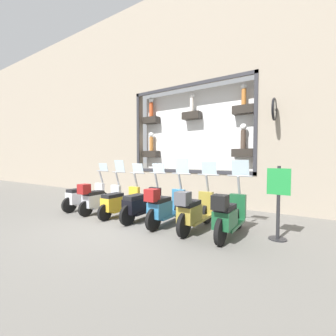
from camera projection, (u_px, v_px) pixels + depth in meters
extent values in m
plane|color=#66635E|center=(126.00, 225.00, 5.78)|extent=(120.00, 120.00, 0.00)
cube|color=gray|center=(45.00, 119.00, 14.18)|extent=(0.40, 15.49, 8.35)
cube|color=gray|center=(190.00, 187.00, 8.78)|extent=(0.40, 5.03, 1.15)
cube|color=gray|center=(191.00, 34.00, 8.53)|extent=(0.40, 5.03, 3.83)
cube|color=#2D2D33|center=(188.00, 85.00, 8.43)|extent=(0.04, 5.03, 0.12)
cube|color=#2D2D33|center=(187.00, 171.00, 8.57)|extent=(0.04, 5.03, 0.12)
cube|color=#2D2D33|center=(256.00, 123.00, 7.18)|extent=(0.04, 0.12, 3.37)
cube|color=#2D2D33|center=(138.00, 133.00, 9.83)|extent=(0.04, 0.12, 3.37)
cube|color=white|center=(194.00, 130.00, 8.97)|extent=(0.04, 4.79, 3.13)
cube|color=#28231E|center=(244.00, 110.00, 7.69)|extent=(0.36, 0.72, 0.28)
cylinder|color=#B26B2D|center=(244.00, 97.00, 7.67)|extent=(0.16, 0.16, 0.56)
sphere|color=white|center=(244.00, 86.00, 7.66)|extent=(0.20, 0.20, 0.20)
cube|color=#28231E|center=(192.00, 116.00, 8.77)|extent=(0.36, 0.72, 0.28)
cylinder|color=silver|center=(192.00, 105.00, 8.75)|extent=(0.15, 0.15, 0.54)
sphere|color=white|center=(192.00, 96.00, 8.73)|extent=(0.20, 0.20, 0.20)
cube|color=#28231E|center=(151.00, 120.00, 9.84)|extent=(0.36, 0.72, 0.28)
cylinder|color=#CC4C23|center=(151.00, 110.00, 9.82)|extent=(0.17, 0.17, 0.62)
sphere|color=white|center=(151.00, 100.00, 9.80)|extent=(0.22, 0.22, 0.22)
cube|color=#28231E|center=(243.00, 153.00, 7.76)|extent=(0.36, 0.72, 0.28)
cylinder|color=#47382D|center=(243.00, 140.00, 7.74)|extent=(0.18, 0.18, 0.64)
sphere|color=white|center=(243.00, 127.00, 7.72)|extent=(0.23, 0.23, 0.23)
cube|color=#28231E|center=(151.00, 154.00, 9.90)|extent=(0.36, 0.72, 0.28)
cylinder|color=#B26B2D|center=(151.00, 144.00, 9.89)|extent=(0.17, 0.17, 0.60)
sphere|color=white|center=(151.00, 135.00, 9.87)|extent=(0.22, 0.22, 0.22)
cylinder|color=black|center=(275.00, 110.00, 6.71)|extent=(0.35, 0.05, 0.05)
torus|color=black|center=(274.00, 109.00, 6.56)|extent=(0.66, 0.07, 0.66)
cylinder|color=white|center=(274.00, 109.00, 6.56)|extent=(0.54, 0.03, 0.54)
cylinder|color=black|center=(239.00, 217.00, 5.45)|extent=(0.55, 0.09, 0.55)
cylinder|color=black|center=(221.00, 231.00, 4.39)|extent=(0.55, 0.09, 0.55)
cube|color=#19512D|center=(231.00, 224.00, 4.92)|extent=(1.02, 0.38, 0.06)
cube|color=#19512D|center=(225.00, 219.00, 4.60)|extent=(0.61, 0.35, 0.36)
cube|color=black|center=(225.00, 207.00, 4.59)|extent=(0.58, 0.31, 0.10)
cube|color=#19512D|center=(238.00, 206.00, 5.36)|extent=(0.12, 0.37, 0.56)
cylinder|color=gray|center=(239.00, 185.00, 5.40)|extent=(0.20, 0.06, 0.45)
cylinder|color=gray|center=(240.00, 176.00, 5.45)|extent=(0.04, 0.61, 0.04)
cube|color=silver|center=(240.00, 168.00, 5.47)|extent=(0.10, 0.42, 0.39)
cube|color=black|center=(220.00, 202.00, 4.32)|extent=(0.28, 0.28, 0.28)
cylinder|color=black|center=(207.00, 213.00, 5.89)|extent=(0.54, 0.09, 0.54)
cylinder|color=black|center=(184.00, 225.00, 4.83)|extent=(0.54, 0.09, 0.54)
cube|color=olive|center=(197.00, 219.00, 5.36)|extent=(1.02, 0.39, 0.06)
cube|color=olive|center=(190.00, 213.00, 5.04)|extent=(0.61, 0.35, 0.36)
cube|color=black|center=(190.00, 203.00, 5.03)|extent=(0.58, 0.31, 0.10)
cube|color=olive|center=(206.00, 202.00, 5.81)|extent=(0.12, 0.37, 0.56)
cylinder|color=gray|center=(207.00, 183.00, 5.84)|extent=(0.20, 0.06, 0.45)
cylinder|color=gray|center=(208.00, 175.00, 5.89)|extent=(0.04, 0.60, 0.04)
cube|color=silver|center=(209.00, 168.00, 5.92)|extent=(0.09, 0.42, 0.34)
cube|color=#4C4C51|center=(183.00, 198.00, 4.76)|extent=(0.28, 0.28, 0.28)
cylinder|color=black|center=(180.00, 209.00, 6.34)|extent=(0.54, 0.09, 0.54)
cylinder|color=black|center=(154.00, 220.00, 5.27)|extent=(0.54, 0.09, 0.54)
cube|color=teal|center=(168.00, 214.00, 5.80)|extent=(1.02, 0.38, 0.06)
cube|color=teal|center=(160.00, 209.00, 5.48)|extent=(0.61, 0.35, 0.36)
cube|color=black|center=(160.00, 200.00, 5.47)|extent=(0.58, 0.31, 0.10)
cube|color=teal|center=(179.00, 199.00, 6.25)|extent=(0.12, 0.37, 0.56)
cylinder|color=gray|center=(180.00, 181.00, 6.28)|extent=(0.20, 0.06, 0.45)
cylinder|color=gray|center=(181.00, 174.00, 6.33)|extent=(0.04, 0.60, 0.04)
cube|color=silver|center=(182.00, 166.00, 6.36)|extent=(0.11, 0.42, 0.43)
cube|color=maroon|center=(152.00, 195.00, 5.20)|extent=(0.28, 0.28, 0.28)
cylinder|color=black|center=(157.00, 206.00, 6.78)|extent=(0.52, 0.09, 0.52)
cylinder|color=black|center=(128.00, 215.00, 5.71)|extent=(0.52, 0.09, 0.52)
cube|color=black|center=(144.00, 211.00, 6.25)|extent=(1.02, 0.39, 0.06)
cube|color=black|center=(135.00, 206.00, 5.92)|extent=(0.61, 0.35, 0.36)
cube|color=black|center=(134.00, 197.00, 5.91)|extent=(0.58, 0.31, 0.10)
cube|color=black|center=(155.00, 197.00, 6.69)|extent=(0.12, 0.37, 0.56)
cylinder|color=gray|center=(156.00, 180.00, 6.73)|extent=(0.20, 0.06, 0.45)
cylinder|color=gray|center=(158.00, 173.00, 6.78)|extent=(0.04, 0.61, 0.04)
cube|color=silver|center=(158.00, 168.00, 6.80)|extent=(0.08, 0.42, 0.29)
cylinder|color=black|center=(137.00, 204.00, 7.25)|extent=(0.45, 0.09, 0.45)
cylinder|color=black|center=(105.00, 213.00, 6.13)|extent=(0.45, 0.09, 0.45)
cube|color=gold|center=(122.00, 208.00, 6.69)|extent=(1.02, 0.39, 0.06)
cube|color=gold|center=(113.00, 203.00, 6.37)|extent=(0.61, 0.35, 0.36)
cube|color=black|center=(113.00, 195.00, 6.36)|extent=(0.58, 0.31, 0.10)
cube|color=gold|center=(134.00, 195.00, 7.13)|extent=(0.12, 0.37, 0.56)
cylinder|color=gray|center=(136.00, 180.00, 7.17)|extent=(0.20, 0.06, 0.45)
cylinder|color=gray|center=(137.00, 173.00, 7.22)|extent=(0.04, 0.60, 0.04)
cube|color=silver|center=(138.00, 168.00, 7.25)|extent=(0.08, 0.42, 0.31)
cylinder|color=black|center=(119.00, 201.00, 7.69)|extent=(0.46, 0.09, 0.46)
cylinder|color=black|center=(86.00, 209.00, 6.57)|extent=(0.46, 0.09, 0.46)
cube|color=#B7BCC6|center=(104.00, 205.00, 7.13)|extent=(1.02, 0.38, 0.06)
cube|color=#B7BCC6|center=(94.00, 200.00, 6.81)|extent=(0.61, 0.35, 0.36)
cube|color=black|center=(94.00, 193.00, 6.80)|extent=(0.58, 0.31, 0.10)
cube|color=#B7BCC6|center=(116.00, 193.00, 7.57)|extent=(0.12, 0.37, 0.56)
cylinder|color=gray|center=(117.00, 178.00, 7.61)|extent=(0.20, 0.06, 0.45)
cylinder|color=gray|center=(119.00, 172.00, 7.66)|extent=(0.04, 0.60, 0.04)
cube|color=silver|center=(120.00, 166.00, 7.68)|extent=(0.10, 0.42, 0.41)
cube|color=maroon|center=(84.00, 189.00, 6.51)|extent=(0.28, 0.28, 0.28)
cylinder|color=black|center=(102.00, 199.00, 8.12)|extent=(0.49, 0.09, 0.49)
cylinder|color=black|center=(69.00, 205.00, 7.02)|extent=(0.49, 0.09, 0.49)
cube|color=silver|center=(87.00, 202.00, 7.57)|extent=(1.02, 0.38, 0.06)
cube|color=silver|center=(77.00, 197.00, 7.25)|extent=(0.61, 0.35, 0.36)
cube|color=black|center=(77.00, 190.00, 7.24)|extent=(0.58, 0.31, 0.10)
cube|color=silver|center=(100.00, 191.00, 8.01)|extent=(0.12, 0.37, 0.56)
cylinder|color=gray|center=(101.00, 177.00, 8.05)|extent=(0.20, 0.06, 0.45)
cylinder|color=gray|center=(103.00, 171.00, 8.10)|extent=(0.04, 0.61, 0.04)
cube|color=silver|center=(103.00, 167.00, 8.13)|extent=(0.07, 0.42, 0.28)
cylinder|color=#232326|center=(278.00, 239.00, 4.72)|extent=(0.36, 0.36, 0.02)
cylinder|color=#232326|center=(278.00, 203.00, 4.68)|extent=(0.07, 0.07, 1.55)
cube|color=#1E8438|center=(279.00, 182.00, 4.65)|extent=(0.03, 0.45, 0.55)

